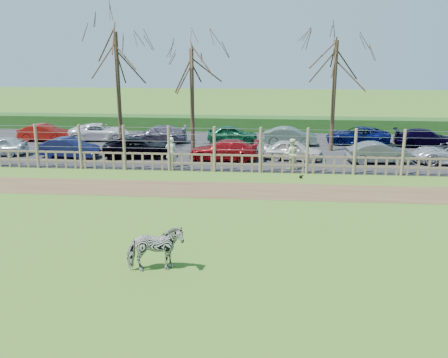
# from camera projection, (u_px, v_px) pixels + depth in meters

# --- Properties ---
(ground) EXTENTS (120.00, 120.00, 0.00)m
(ground) POSITION_uv_depth(u_px,v_px,m) (193.00, 222.00, 19.69)
(ground) COLOR olive
(ground) RESTS_ON ground
(dirt_strip) EXTENTS (34.00, 2.80, 0.01)m
(dirt_strip) POSITION_uv_depth(u_px,v_px,m) (207.00, 190.00, 24.01)
(dirt_strip) COLOR brown
(dirt_strip) RESTS_ON ground
(asphalt) EXTENTS (44.00, 13.00, 0.04)m
(asphalt) POSITION_uv_depth(u_px,v_px,m) (225.00, 148.00, 33.62)
(asphalt) COLOR #232326
(asphalt) RESTS_ON ground
(hedge) EXTENTS (46.00, 2.00, 1.10)m
(hedge) POSITION_uv_depth(u_px,v_px,m) (232.00, 124.00, 40.21)
(hedge) COLOR #1E4716
(hedge) RESTS_ON ground
(fence) EXTENTS (30.16, 0.16, 2.50)m
(fence) POSITION_uv_depth(u_px,v_px,m) (214.00, 157.00, 27.17)
(fence) COLOR brown
(fence) RESTS_ON ground
(tree_left) EXTENTS (4.80, 4.80, 7.88)m
(tree_left) POSITION_uv_depth(u_px,v_px,m) (117.00, 63.00, 30.77)
(tree_left) COLOR #3D2B1E
(tree_left) RESTS_ON ground
(tree_mid) EXTENTS (4.80, 4.80, 6.83)m
(tree_mid) POSITION_uv_depth(u_px,v_px,m) (192.00, 75.00, 31.55)
(tree_mid) COLOR #3D2B1E
(tree_mid) RESTS_ON ground
(tree_right) EXTENTS (4.80, 4.80, 7.35)m
(tree_right) POSITION_uv_depth(u_px,v_px,m) (335.00, 69.00, 31.19)
(tree_right) COLOR #3D2B1E
(tree_right) RESTS_ON ground
(zebra) EXTENTS (1.89, 1.22, 1.47)m
(zebra) POSITION_uv_depth(u_px,v_px,m) (155.00, 249.00, 15.25)
(zebra) COLOR gray
(zebra) RESTS_ON ground
(visitor_a) EXTENTS (0.67, 0.49, 1.72)m
(visitor_a) POSITION_uv_depth(u_px,v_px,m) (171.00, 152.00, 28.01)
(visitor_a) COLOR beige
(visitor_a) RESTS_ON asphalt
(visitor_b) EXTENTS (0.90, 0.74, 1.72)m
(visitor_b) POSITION_uv_depth(u_px,v_px,m) (291.00, 154.00, 27.56)
(visitor_b) COLOR beige
(visitor_b) RESTS_ON asphalt
(crow) EXTENTS (0.23, 0.17, 0.19)m
(crow) POSITION_uv_depth(u_px,v_px,m) (301.00, 177.00, 26.01)
(crow) COLOR black
(crow) RESTS_ON ground
(car_1) EXTENTS (3.76, 1.67, 1.20)m
(car_1) POSITION_uv_depth(u_px,v_px,m) (69.00, 148.00, 30.48)
(car_1) COLOR #111641
(car_1) RESTS_ON asphalt
(car_2) EXTENTS (4.52, 2.49, 1.20)m
(car_2) POSITION_uv_depth(u_px,v_px,m) (139.00, 147.00, 30.60)
(car_2) COLOR black
(car_2) RESTS_ON asphalt
(car_3) EXTENTS (4.19, 1.82, 1.20)m
(car_3) POSITION_uv_depth(u_px,v_px,m) (224.00, 150.00, 29.84)
(car_3) COLOR maroon
(car_3) RESTS_ON asphalt
(car_4) EXTENTS (3.68, 1.87, 1.20)m
(car_4) POSITION_uv_depth(u_px,v_px,m) (293.00, 150.00, 29.84)
(car_4) COLOR silver
(car_4) RESTS_ON asphalt
(car_5) EXTENTS (3.75, 1.61, 1.20)m
(car_5) POSITION_uv_depth(u_px,v_px,m) (378.00, 153.00, 29.09)
(car_5) COLOR #565D5F
(car_5) RESTS_ON asphalt
(car_7) EXTENTS (3.68, 1.39, 1.20)m
(car_7) POSITION_uv_depth(u_px,v_px,m) (45.00, 133.00, 35.62)
(car_7) COLOR maroon
(car_7) RESTS_ON asphalt
(car_8) EXTENTS (4.53, 2.51, 1.20)m
(car_8) POSITION_uv_depth(u_px,v_px,m) (100.00, 132.00, 35.97)
(car_8) COLOR white
(car_8) RESTS_ON asphalt
(car_9) EXTENTS (4.25, 1.99, 1.20)m
(car_9) POSITION_uv_depth(u_px,v_px,m) (158.00, 134.00, 35.00)
(car_9) COLOR slate
(car_9) RESTS_ON asphalt
(car_10) EXTENTS (3.57, 1.54, 1.20)m
(car_10) POSITION_uv_depth(u_px,v_px,m) (232.00, 134.00, 35.15)
(car_10) COLOR #135732
(car_10) RESTS_ON asphalt
(car_11) EXTENTS (3.72, 1.51, 1.20)m
(car_11) POSITION_uv_depth(u_px,v_px,m) (290.00, 136.00, 34.31)
(car_11) COLOR #526A5E
(car_11) RESTS_ON asphalt
(car_12) EXTENTS (4.48, 2.37, 1.20)m
(car_12) POSITION_uv_depth(u_px,v_px,m) (358.00, 136.00, 34.51)
(car_12) COLOR #060C48
(car_12) RESTS_ON asphalt
(car_13) EXTENTS (4.31, 2.16, 1.20)m
(car_13) POSITION_uv_depth(u_px,v_px,m) (426.00, 138.00, 33.59)
(car_13) COLOR black
(car_13) RESTS_ON asphalt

